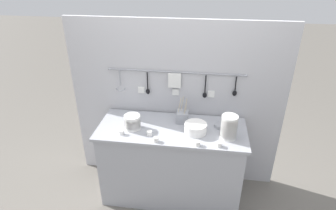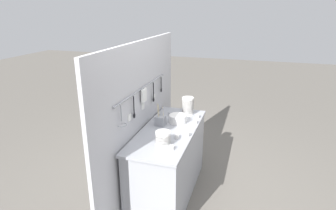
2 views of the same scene
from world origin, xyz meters
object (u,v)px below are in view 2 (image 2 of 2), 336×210
at_px(cup_front_right, 172,148).
at_px(bowl_stack_short_front, 188,106).
at_px(cup_centre, 187,134).
at_px(steel_mixing_bowl, 173,113).
at_px(cup_beside_plates, 177,136).
at_px(cutlery_caddy, 160,120).
at_px(cup_edge_near, 198,116).
at_px(bowl_stack_nested_right, 163,138).
at_px(cup_edge_far, 195,122).
at_px(plate_stack, 178,119).

bearing_deg(cup_front_right, bowl_stack_short_front, 4.58).
bearing_deg(cup_centre, steel_mixing_bowl, 29.57).
bearing_deg(cup_beside_plates, steel_mixing_bowl, 19.67).
bearing_deg(steel_mixing_bowl, cutlery_caddy, 172.91).
bearing_deg(cutlery_caddy, cup_edge_near, -46.05).
relative_size(bowl_stack_nested_right, steel_mixing_bowl, 1.33).
bearing_deg(cup_edge_near, cup_edge_far, -176.31).
bearing_deg(plate_stack, steel_mixing_bowl, 28.42).
relative_size(steel_mixing_bowl, cup_beside_plates, 2.38).
height_order(plate_stack, cup_beside_plates, plate_stack).
bearing_deg(cup_centre, bowl_stack_nested_right, 144.53).
relative_size(steel_mixing_bowl, cup_edge_near, 2.38).
bearing_deg(bowl_stack_nested_right, cup_front_right, -124.94).
bearing_deg(bowl_stack_nested_right, bowl_stack_short_front, -2.14).
distance_m(cup_front_right, cup_beside_plates, 0.27).
relative_size(steel_mixing_bowl, cutlery_caddy, 0.44).
height_order(bowl_stack_short_front, cutlery_caddy, cutlery_caddy).
distance_m(bowl_stack_nested_right, cup_front_right, 0.15).
height_order(cup_centre, cup_edge_near, same).
height_order(steel_mixing_bowl, cup_front_right, cup_front_right).
height_order(plate_stack, steel_mixing_bowl, plate_stack).
height_order(cup_centre, cup_edge_far, same).
relative_size(plate_stack, cutlery_caddy, 0.79).
height_order(bowl_stack_short_front, cup_front_right, bowl_stack_short_front).
xyz_separation_m(cup_beside_plates, cup_edge_far, (0.46, -0.10, 0.00)).
bearing_deg(plate_stack, cup_centre, -149.66).
distance_m(plate_stack, cup_edge_far, 0.22).
bearing_deg(bowl_stack_short_front, cup_centre, -166.70).
bearing_deg(cup_edge_near, steel_mixing_bowl, 86.73).
height_order(bowl_stack_short_front, plate_stack, bowl_stack_short_front).
bearing_deg(bowl_stack_nested_right, cup_beside_plates, -26.64).
relative_size(bowl_stack_nested_right, cutlery_caddy, 0.58).
bearing_deg(cup_front_right, plate_stack, 10.59).
bearing_deg(cutlery_caddy, cup_beside_plates, -134.84).
relative_size(plate_stack, cup_beside_plates, 4.32).
xyz_separation_m(bowl_stack_nested_right, cup_beside_plates, (0.19, -0.09, -0.05)).
bearing_deg(cup_front_right, cup_centre, -12.19).
distance_m(bowl_stack_nested_right, cup_edge_far, 0.68).
height_order(steel_mixing_bowl, cup_edge_far, cup_edge_far).
relative_size(cup_centre, cup_beside_plates, 1.00).
height_order(cutlery_caddy, cup_edge_near, cutlery_caddy).
xyz_separation_m(cup_front_right, cup_beside_plates, (0.27, 0.02, 0.00)).
xyz_separation_m(cup_front_right, cup_edge_far, (0.73, -0.08, 0.00)).
distance_m(bowl_stack_short_front, cutlery_caddy, 0.51).
xyz_separation_m(bowl_stack_short_front, cup_beside_plates, (-0.74, -0.06, -0.09)).
distance_m(bowl_stack_nested_right, cutlery_caddy, 0.51).
relative_size(cup_front_right, cup_beside_plates, 1.00).
xyz_separation_m(bowl_stack_nested_right, cup_edge_near, (0.84, -0.19, -0.05)).
bearing_deg(cup_edge_near, cup_front_right, 175.60).
relative_size(cutlery_caddy, cup_front_right, 5.46).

